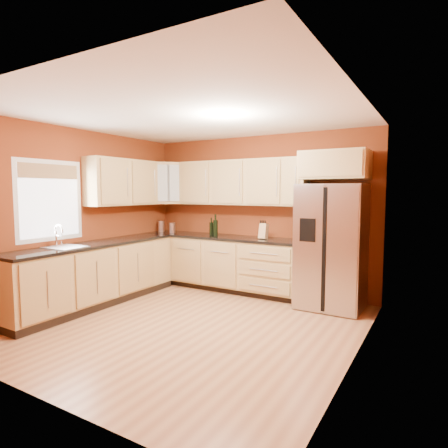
{
  "coord_description": "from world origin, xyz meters",
  "views": [
    {
      "loc": [
        2.71,
        -3.74,
        1.68
      ],
      "look_at": [
        -0.01,
        0.9,
        1.21
      ],
      "focal_mm": 30.0,
      "sensor_mm": 36.0,
      "label": 1
    }
  ],
  "objects": [
    {
      "name": "base_cabinets_left",
      "position": [
        -1.7,
        0.0,
        0.44
      ],
      "size": [
        0.6,
        2.8,
        0.88
      ],
      "primitive_type": "cube",
      "color": "tan",
      "rests_on": "floor"
    },
    {
      "name": "canister_right",
      "position": [
        -1.85,
        1.69,
        1.02
      ],
      "size": [
        0.14,
        0.14,
        0.2
      ],
      "primitive_type": "cylinder",
      "rotation": [
        0.0,
        0.0,
        0.1
      ],
      "color": "#BBBBC0",
      "rests_on": "countertop_back"
    },
    {
      "name": "corner_upper_cabinet",
      "position": [
        -1.67,
        1.67,
        1.83
      ],
      "size": [
        0.67,
        0.67,
        0.75
      ],
      "primitive_type": "cube",
      "rotation": [
        0.0,
        0.0,
        0.79
      ],
      "color": "tan",
      "rests_on": "wall_back"
    },
    {
      "name": "sink_faucet",
      "position": [
        -1.69,
        -0.5,
        1.07
      ],
      "size": [
        0.5,
        0.42,
        0.3
      ],
      "primitive_type": null,
      "color": "white",
      "rests_on": "countertop_left"
    },
    {
      "name": "countertop_back",
      "position": [
        -0.55,
        1.69,
        0.9
      ],
      "size": [
        2.9,
        0.62,
        0.04
      ],
      "primitive_type": "cube",
      "color": "black",
      "rests_on": "base_cabinets_back"
    },
    {
      "name": "knife_block",
      "position": [
        0.25,
        1.7,
        1.04
      ],
      "size": [
        0.13,
        0.12,
        0.24
      ],
      "primitive_type": "cube",
      "rotation": [
        0.0,
        0.0,
        -0.05
      ],
      "color": "tan",
      "rests_on": "countertop_back"
    },
    {
      "name": "upper_cabinets_back",
      "position": [
        -0.25,
        1.83,
        1.83
      ],
      "size": [
        2.3,
        0.33,
        0.75
      ],
      "primitive_type": "cube",
      "color": "tan",
      "rests_on": "wall_back"
    },
    {
      "name": "wall_front",
      "position": [
        0.0,
        -2.0,
        1.3
      ],
      "size": [
        4.0,
        0.04,
        2.6
      ],
      "primitive_type": "cube",
      "color": "maroon",
      "rests_on": "floor"
    },
    {
      "name": "floor",
      "position": [
        0.0,
        0.0,
        0.0
      ],
      "size": [
        4.0,
        4.0,
        0.0
      ],
      "primitive_type": "plane",
      "color": "#A3643F",
      "rests_on": "ground"
    },
    {
      "name": "wall_left",
      "position": [
        -2.0,
        0.0,
        1.3
      ],
      "size": [
        0.04,
        4.0,
        2.6
      ],
      "primitive_type": "cube",
      "color": "maroon",
      "rests_on": "floor"
    },
    {
      "name": "wine_bottle_a",
      "position": [
        -0.77,
        1.74,
        1.07
      ],
      "size": [
        0.07,
        0.07,
        0.3
      ],
      "primitive_type": null,
      "rotation": [
        0.0,
        0.0,
        -0.04
      ],
      "color": "black",
      "rests_on": "countertop_back"
    },
    {
      "name": "wall_right",
      "position": [
        2.0,
        0.0,
        1.3
      ],
      "size": [
        0.04,
        4.0,
        2.6
      ],
      "primitive_type": "cube",
      "color": "maroon",
      "rests_on": "floor"
    },
    {
      "name": "wall_back",
      "position": [
        0.0,
        2.0,
        1.3
      ],
      "size": [
        4.0,
        0.04,
        2.6
      ],
      "primitive_type": "cube",
      "color": "maroon",
      "rests_on": "floor"
    },
    {
      "name": "countertop_left",
      "position": [
        -1.69,
        0.0,
        0.9
      ],
      "size": [
        0.62,
        2.8,
        0.04
      ],
      "primitive_type": "cube",
      "color": "black",
      "rests_on": "base_cabinets_left"
    },
    {
      "name": "ceiling",
      "position": [
        0.0,
        0.0,
        2.6
      ],
      "size": [
        4.0,
        4.0,
        0.0
      ],
      "primitive_type": "plane",
      "color": "white",
      "rests_on": "wall_back"
    },
    {
      "name": "canister_left",
      "position": [
        -1.55,
        1.64,
        1.01
      ],
      "size": [
        0.12,
        0.12,
        0.18
      ],
      "primitive_type": "cylinder",
      "rotation": [
        0.0,
        0.0,
        0.05
      ],
      "color": "#BBBBC0",
      "rests_on": "countertop_back"
    },
    {
      "name": "window",
      "position": [
        -1.98,
        -0.5,
        1.55
      ],
      "size": [
        0.03,
        0.9,
        1.0
      ],
      "primitive_type": "cube",
      "color": "white",
      "rests_on": "wall_left"
    },
    {
      "name": "base_cabinets_back",
      "position": [
        -0.55,
        1.7,
        0.44
      ],
      "size": [
        2.9,
        0.6,
        0.88
      ],
      "primitive_type": "cube",
      "color": "tan",
      "rests_on": "floor"
    },
    {
      "name": "over_fridge_cabinet",
      "position": [
        1.35,
        1.7,
        2.05
      ],
      "size": [
        0.92,
        0.6,
        0.4
      ],
      "primitive_type": "cube",
      "color": "tan",
      "rests_on": "wall_back"
    },
    {
      "name": "soap_dispenser",
      "position": [
        0.8,
        1.73,
        1.02
      ],
      "size": [
        0.09,
        0.09,
        0.21
      ],
      "primitive_type": "cylinder",
      "rotation": [
        0.0,
        0.0,
        0.43
      ],
      "color": "white",
      "rests_on": "countertop_back"
    },
    {
      "name": "wine_bottle_b",
      "position": [
        -0.65,
        1.69,
        1.1
      ],
      "size": [
        0.09,
        0.09,
        0.36
      ],
      "primitive_type": null,
      "rotation": [
        0.0,
        0.0,
        -0.13
      ],
      "color": "black",
      "rests_on": "countertop_back"
    },
    {
      "name": "refrigerator",
      "position": [
        1.35,
        1.62,
        0.89
      ],
      "size": [
        0.9,
        0.75,
        1.78
      ],
      "primitive_type": "cube",
      "color": "#BBBBC0",
      "rests_on": "floor"
    },
    {
      "name": "upper_cabinets_left",
      "position": [
        -1.83,
        0.72,
        1.83
      ],
      "size": [
        0.33,
        1.35,
        0.75
      ],
      "primitive_type": "cube",
      "color": "tan",
      "rests_on": "wall_left"
    }
  ]
}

